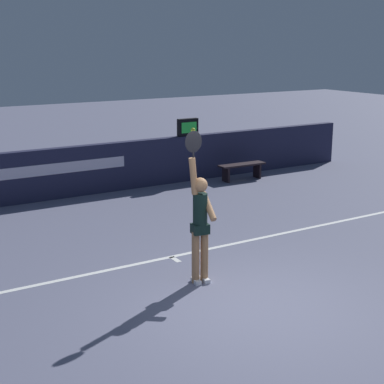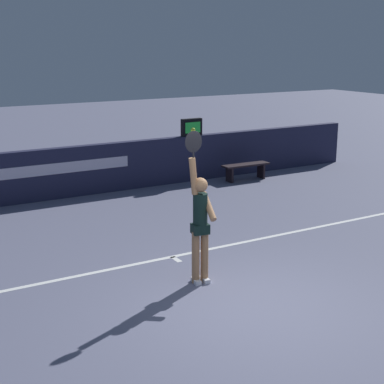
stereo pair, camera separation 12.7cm
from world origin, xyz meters
The scene contains 7 objects.
ground_plane centered at (0.00, 0.00, 0.00)m, with size 60.00×60.00×0.00m, color slate.
court_lines centered at (0.00, -0.11, 0.00)m, with size 12.06×5.23×0.00m.
back_wall centered at (0.00, 7.56, 0.64)m, with size 17.65×0.24×1.27m.
speed_display centered at (3.41, 7.56, 1.51)m, with size 0.61×0.15×0.48m.
tennis_player centered at (-0.17, 1.18, 1.04)m, with size 0.46×0.48×2.51m.
tennis_ball centered at (-0.26, 1.24, 2.50)m, with size 0.07×0.07×0.07m.
courtside_bench_near centered at (4.75, 6.81, 0.35)m, with size 1.42×0.39×0.47m.
Camera 1 is at (-4.93, -6.44, 3.82)m, focal length 55.17 mm.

